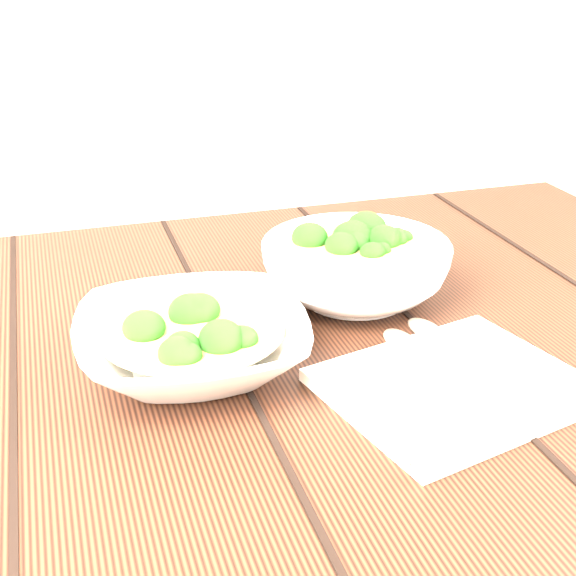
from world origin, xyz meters
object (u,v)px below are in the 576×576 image
(soup_bowl_front, at_px, (192,341))
(soup_bowl_back, at_px, (355,268))
(trivet, at_px, (212,317))
(napkin, at_px, (455,387))
(table, at_px, (252,452))

(soup_bowl_front, relative_size, soup_bowl_back, 0.92)
(trivet, xyz_separation_m, napkin, (0.18, -0.19, -0.01))
(soup_bowl_back, relative_size, trivet, 2.45)
(trivet, relative_size, napkin, 0.47)
(table, height_order, napkin, napkin)
(table, distance_m, soup_bowl_back, 0.23)
(soup_bowl_back, xyz_separation_m, trivet, (-0.17, -0.02, -0.02))
(soup_bowl_front, bearing_deg, table, 15.93)
(soup_bowl_front, bearing_deg, napkin, -27.61)
(soup_bowl_back, height_order, napkin, soup_bowl_back)
(table, relative_size, trivet, 11.92)
(table, relative_size, soup_bowl_back, 4.87)
(soup_bowl_back, height_order, trivet, soup_bowl_back)
(soup_bowl_front, distance_m, soup_bowl_back, 0.22)
(soup_bowl_back, bearing_deg, napkin, -87.01)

